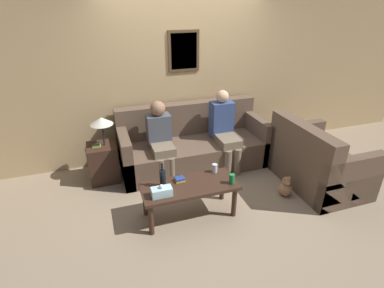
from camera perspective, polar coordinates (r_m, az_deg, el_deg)
name	(u,v)px	position (r m, az deg, el deg)	size (l,w,h in m)	color
ground_plane	(204,181)	(4.43, 2.36, -6.98)	(16.00, 16.00, 0.00)	gray
wall_back	(183,77)	(4.80, -1.66, 12.64)	(9.00, 0.08, 2.60)	tan
couch_main	(193,146)	(4.72, 0.13, -0.33)	(2.25, 0.89, 0.94)	brown
couch_side	(316,164)	(4.55, 22.61, -3.49)	(0.89, 1.27, 0.94)	brown
coffee_table	(189,189)	(3.58, -0.50, -8.65)	(1.14, 0.48, 0.44)	#382319
side_table_with_lamp	(103,159)	(4.48, -16.54, -2.68)	(0.41, 0.40, 0.97)	#382319
wine_bottle	(163,178)	(3.48, -5.60, -6.40)	(0.07, 0.07, 0.31)	black
drinking_glass	(215,168)	(3.77, 4.34, -4.61)	(0.07, 0.07, 0.11)	silver
book_stack	(180,179)	(3.61, -2.36, -6.74)	(0.12, 0.11, 0.04)	gold
soda_can	(232,179)	(3.57, 7.60, -6.60)	(0.07, 0.07, 0.12)	#197A38
tissue_box	(162,192)	(3.36, -5.79, -9.01)	(0.23, 0.12, 0.15)	silver
person_left	(161,137)	(4.31, -6.00, 1.29)	(0.34, 0.57, 1.13)	#756651
person_right	(224,128)	(4.59, 6.18, 3.07)	(0.34, 0.63, 1.19)	#756651
teddy_bear	(285,187)	(4.26, 17.36, -7.88)	(0.18, 0.18, 0.28)	#A87A51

